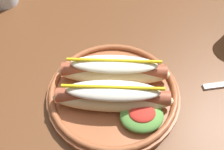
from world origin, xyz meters
TOP-DOWN VIEW (x-y plane):
  - ground_plane at (0.00, 0.00)m, footprint 8.00×8.00m
  - dining_table at (0.00, 0.00)m, footprint 1.33×0.91m
  - hot_dog_plate at (-0.05, -0.20)m, footprint 0.26×0.26m

SIDE VIEW (x-z plane):
  - ground_plane at x=0.00m, z-range 0.00..0.00m
  - dining_table at x=0.00m, z-range 0.27..1.01m
  - hot_dog_plate at x=-0.05m, z-range 0.73..0.80m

